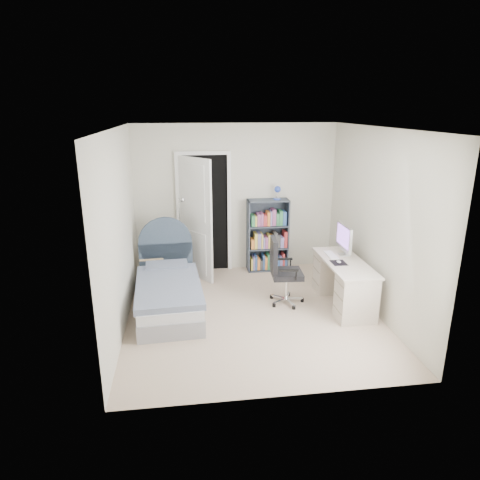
{
  "coord_description": "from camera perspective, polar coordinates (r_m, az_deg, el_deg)",
  "views": [
    {
      "loc": [
        -0.89,
        -5.3,
        2.74
      ],
      "look_at": [
        -0.13,
        0.36,
        0.96
      ],
      "focal_mm": 32.0,
      "sensor_mm": 36.0,
      "label": 1
    }
  ],
  "objects": [
    {
      "name": "bed",
      "position": [
        6.18,
        -9.51,
        -6.68
      ],
      "size": [
        0.95,
        1.87,
        1.12
      ],
      "color": "gray",
      "rests_on": "ground"
    },
    {
      "name": "bookcase",
      "position": [
        7.41,
        3.8,
        0.23
      ],
      "size": [
        0.7,
        0.3,
        1.49
      ],
      "color": "#3C4552",
      "rests_on": "ground"
    },
    {
      "name": "office_chair",
      "position": [
        6.16,
        5.56,
        -3.75
      ],
      "size": [
        0.51,
        0.52,
        0.98
      ],
      "color": "silver",
      "rests_on": "ground"
    },
    {
      "name": "room_shell",
      "position": [
        5.57,
        1.78,
        1.76
      ],
      "size": [
        3.5,
        3.7,
        2.6
      ],
      "color": "tan",
      "rests_on": "ground"
    },
    {
      "name": "nightstand",
      "position": [
        7.05,
        -11.7,
        -2.79
      ],
      "size": [
        0.37,
        0.37,
        0.56
      ],
      "color": "#DEB988",
      "rests_on": "ground"
    },
    {
      "name": "floor_lamp",
      "position": [
        7.12,
        -7.74,
        -0.73
      ],
      "size": [
        0.2,
        0.2,
        1.37
      ],
      "color": "silver",
      "rests_on": "ground"
    },
    {
      "name": "door",
      "position": [
        7.07,
        -5.57,
        3.25
      ],
      "size": [
        0.92,
        0.68,
        2.06
      ],
      "color": "black",
      "rests_on": "ground"
    },
    {
      "name": "desk",
      "position": [
        6.33,
        13.61,
        -5.29
      ],
      "size": [
        0.54,
        1.36,
        1.11
      ],
      "color": "beige",
      "rests_on": "ground"
    }
  ]
}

